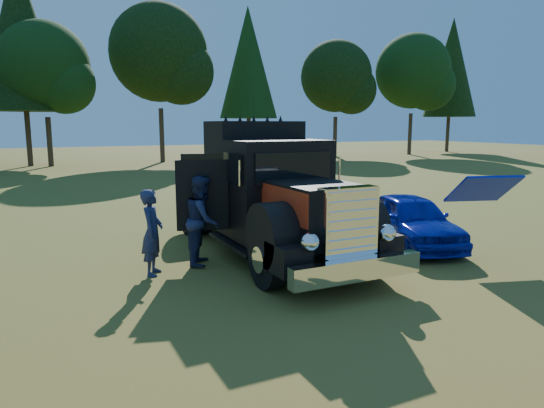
{
  "coord_description": "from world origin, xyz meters",
  "views": [
    {
      "loc": [
        -4.93,
        -7.93,
        2.93
      ],
      "look_at": [
        -0.56,
        1.06,
        1.28
      ],
      "focal_mm": 32.0,
      "sensor_mm": 36.0,
      "label": 1
    }
  ],
  "objects": [
    {
      "name": "spectator_near",
      "position": [
        -2.99,
        1.39,
        0.85
      ],
      "size": [
        0.63,
        0.73,
        1.7
      ],
      "primitive_type": "imported",
      "rotation": [
        0.0,
        0.0,
        1.14
      ],
      "color": "#1F324A",
      "rests_on": "ground"
    },
    {
      "name": "spectator_far",
      "position": [
        -1.87,
        1.69,
        0.94
      ],
      "size": [
        1.05,
        1.14,
        1.88
      ],
      "primitive_type": "imported",
      "rotation": [
        0.0,
        0.0,
        1.1
      ],
      "color": "#1E3146",
      "rests_on": "ground"
    },
    {
      "name": "treeline",
      "position": [
        -3.0,
        27.66,
        7.75
      ],
      "size": [
        72.1,
        24.04,
        14.26
      ],
      "color": "#2D2116",
      "rests_on": "ground"
    },
    {
      "name": "hotrod_coupe",
      "position": [
        3.21,
        1.0,
        0.64
      ],
      "size": [
        2.51,
        4.23,
        1.89
      ],
      "color": "#083CAF",
      "rests_on": "ground"
    },
    {
      "name": "ground",
      "position": [
        0.0,
        0.0,
        0.0
      ],
      "size": [
        120.0,
        120.0,
        0.0
      ],
      "primitive_type": "plane",
      "color": "#425C1B",
      "rests_on": "ground"
    },
    {
      "name": "diamond_t_truck",
      "position": [
        -0.28,
        1.74,
        1.28
      ],
      "size": [
        3.34,
        7.16,
        3.0
      ],
      "color": "black",
      "rests_on": "ground"
    }
  ]
}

